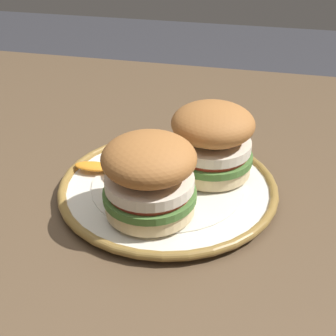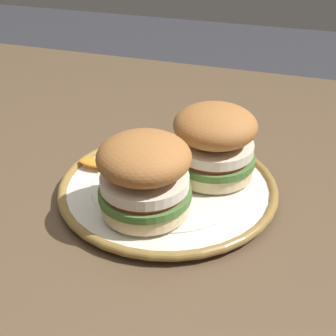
% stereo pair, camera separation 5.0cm
% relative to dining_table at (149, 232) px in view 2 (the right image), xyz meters
% --- Properties ---
extents(dining_table, '(1.36, 1.07, 0.74)m').
position_rel_dining_table_xyz_m(dining_table, '(0.00, 0.00, 0.00)').
color(dining_table, brown).
rests_on(dining_table, ground).
extents(dinner_plate, '(0.30, 0.30, 0.02)m').
position_rel_dining_table_xyz_m(dinner_plate, '(0.03, -0.01, 0.09)').
color(dinner_plate, silver).
rests_on(dinner_plate, dining_table).
extents(sandwich_half_left, '(0.15, 0.15, 0.10)m').
position_rel_dining_table_xyz_m(sandwich_half_left, '(0.09, 0.04, 0.15)').
color(sandwich_half_left, beige).
rests_on(sandwich_half_left, dinner_plate).
extents(sandwich_half_right, '(0.16, 0.16, 0.10)m').
position_rel_dining_table_xyz_m(sandwich_half_right, '(0.03, -0.08, 0.15)').
color(sandwich_half_right, beige).
rests_on(sandwich_half_right, dinner_plate).
extents(orange_peel_curled, '(0.08, 0.08, 0.01)m').
position_rel_dining_table_xyz_m(orange_peel_curled, '(-0.03, -0.00, 0.11)').
color(orange_peel_curled, orange).
rests_on(orange_peel_curled, dinner_plate).
extents(orange_peel_strip_long, '(0.07, 0.03, 0.01)m').
position_rel_dining_table_xyz_m(orange_peel_strip_long, '(0.00, 0.07, 0.11)').
color(orange_peel_strip_long, orange).
rests_on(orange_peel_strip_long, dinner_plate).
extents(orange_peel_strip_short, '(0.06, 0.03, 0.01)m').
position_rel_dining_table_xyz_m(orange_peel_strip_short, '(-0.08, 0.00, 0.11)').
color(orange_peel_strip_short, orange).
rests_on(orange_peel_strip_short, dinner_plate).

